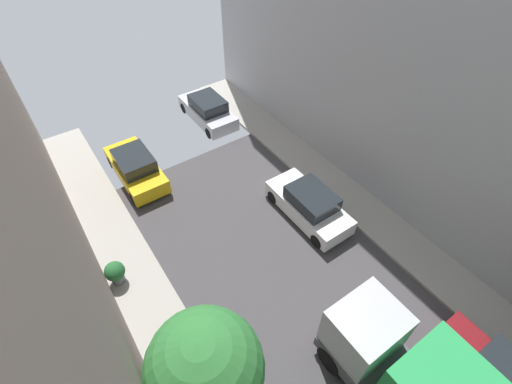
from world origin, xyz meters
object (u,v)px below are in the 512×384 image
(parked_car_right_3, at_px, (309,205))
(parked_car_right_4, at_px, (208,110))
(parked_car_left_3, at_px, (136,167))
(street_tree_0, at_px, (205,368))
(parked_car_right_2, at_px, (501,384))
(potted_plant_0, at_px, (115,272))

(parked_car_right_3, relative_size, parked_car_right_4, 1.00)
(parked_car_left_3, distance_m, parked_car_right_4, 5.90)
(parked_car_right_3, distance_m, street_tree_0, 9.39)
(parked_car_right_2, relative_size, parked_car_right_3, 1.00)
(parked_car_left_3, bearing_deg, parked_car_right_2, -71.02)
(parked_car_right_4, distance_m, street_tree_0, 16.00)
(parked_car_left_3, xyz_separation_m, potted_plant_0, (-2.90, -5.25, 0.01))
(parked_car_left_3, bearing_deg, potted_plant_0, -118.92)
(parked_car_left_3, height_order, parked_car_right_3, same)
(parked_car_right_2, relative_size, street_tree_0, 0.79)
(parked_car_right_2, height_order, parked_car_right_4, same)
(parked_car_right_3, bearing_deg, street_tree_0, -148.31)
(street_tree_0, distance_m, potted_plant_0, 7.03)
(parked_car_left_3, relative_size, parked_car_right_4, 1.00)
(parked_car_right_4, height_order, street_tree_0, street_tree_0)
(parked_car_left_3, distance_m, parked_car_right_3, 8.66)
(parked_car_right_4, relative_size, street_tree_0, 0.79)
(parked_car_left_3, height_order, street_tree_0, street_tree_0)
(street_tree_0, bearing_deg, parked_car_right_4, 61.53)
(parked_car_right_3, bearing_deg, parked_car_left_3, 128.58)
(parked_car_left_3, bearing_deg, parked_car_right_4, 23.79)
(parked_car_right_2, height_order, potted_plant_0, parked_car_right_2)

